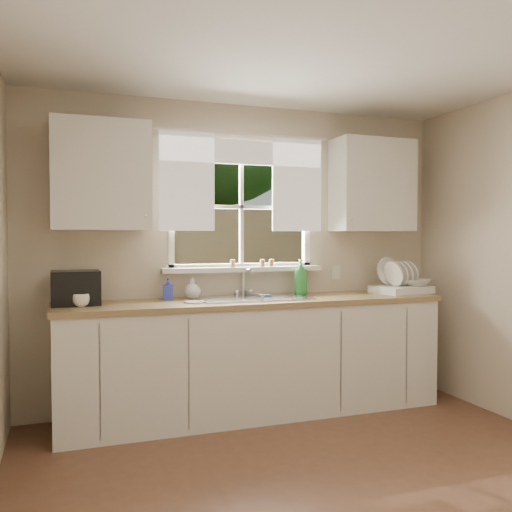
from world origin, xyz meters
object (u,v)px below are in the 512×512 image
object	(u,v)px
soap_bottle_a	(301,277)
black_appliance	(76,288)
dish_rack	(400,285)
cup	(81,300)

from	to	relation	value
soap_bottle_a	black_appliance	xyz separation A→B (m)	(-1.80, -0.05, -0.03)
soap_bottle_a	black_appliance	bearing A→B (deg)	171.72
soap_bottle_a	dish_rack	bearing A→B (deg)	-17.96
black_appliance	dish_rack	bearing A→B (deg)	-2.37
black_appliance	cup	bearing A→B (deg)	-76.40
dish_rack	cup	xyz separation A→B (m)	(-2.66, -0.06, -0.02)
cup	black_appliance	xyz separation A→B (m)	(-0.03, 0.13, 0.08)
black_appliance	soap_bottle_a	bearing A→B (deg)	0.88
dish_rack	cup	bearing A→B (deg)	-178.77
dish_rack	soap_bottle_a	world-z (taller)	dish_rack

